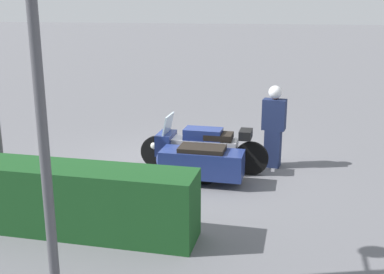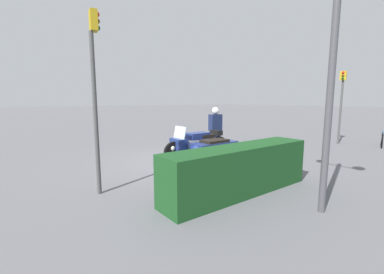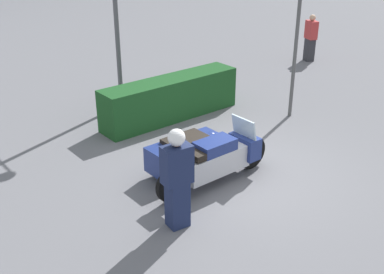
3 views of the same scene
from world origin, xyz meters
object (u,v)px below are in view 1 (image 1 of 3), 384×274
object	(u,v)px
police_motorcycle	(198,154)
officer_rider	(274,124)
hedge_bush_curbside	(73,200)
twin_lamp_post	(33,14)

from	to	relation	value
police_motorcycle	officer_rider	distance (m)	1.79
hedge_bush_curbside	twin_lamp_post	bearing A→B (deg)	108.05
police_motorcycle	hedge_bush_curbside	xyz separation A→B (m)	(1.31, 2.78, 0.04)
police_motorcycle	hedge_bush_curbside	world-z (taller)	police_motorcycle
police_motorcycle	officer_rider	size ratio (longest dim) A/B	1.54
officer_rider	twin_lamp_post	size ratio (longest dim) A/B	0.41
officer_rider	twin_lamp_post	world-z (taller)	twin_lamp_post
hedge_bush_curbside	twin_lamp_post	xyz separation A→B (m)	(-0.51, 1.55, 2.73)
police_motorcycle	twin_lamp_post	size ratio (longest dim) A/B	0.63
officer_rider	hedge_bush_curbside	bearing A→B (deg)	-28.86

